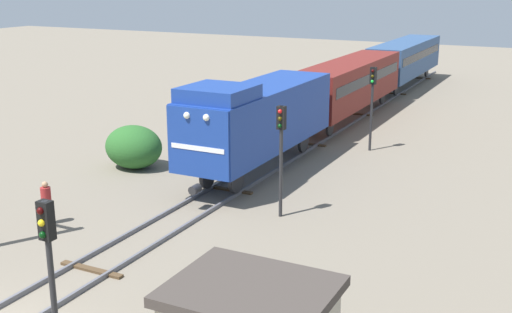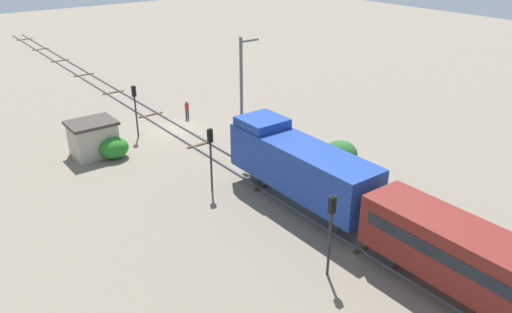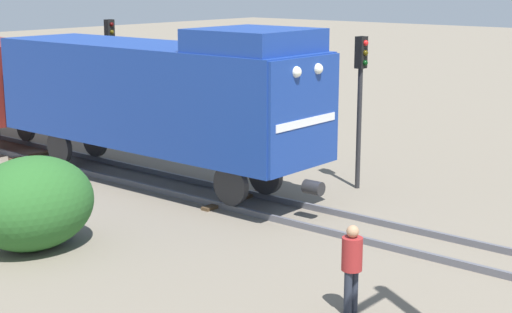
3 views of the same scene
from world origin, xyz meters
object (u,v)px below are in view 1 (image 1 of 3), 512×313
passenger_car_trailing (405,57)px  traffic_signal_mid (281,141)px  traffic_signal_near (49,259)px  worker_by_signal (46,199)px  passenger_car_leading (349,81)px  traffic_signal_far (372,93)px  locomotive (258,116)px

passenger_car_trailing → traffic_signal_mid: (3.40, -32.71, 0.54)m
passenger_car_trailing → traffic_signal_near: bearing=-85.9°
worker_by_signal → passenger_car_leading: bearing=-89.6°
passenger_car_trailing → traffic_signal_far: (3.60, -21.52, 0.61)m
locomotive → passenger_car_leading: size_ratio=0.83×
traffic_signal_near → traffic_signal_mid: (0.20, 11.96, -0.01)m
worker_by_signal → traffic_signal_far: bearing=-105.3°
locomotive → traffic_signal_far: bearing=60.7°
locomotive → passenger_car_trailing: 27.94m
locomotive → traffic_signal_near: locomotive is taller
passenger_car_leading → traffic_signal_far: traffic_signal_far is taller
traffic_signal_mid → traffic_signal_far: bearing=89.0°
traffic_signal_far → worker_by_signal: size_ratio=2.66×
passenger_car_trailing → passenger_car_leading: bearing=-90.0°
passenger_car_leading → traffic_signal_mid: traffic_signal_mid is taller
passenger_car_leading → traffic_signal_near: bearing=-83.9°
passenger_car_leading → traffic_signal_far: 7.82m
traffic_signal_mid → worker_by_signal: 9.18m
passenger_car_leading → traffic_signal_near: (3.20, -30.07, 0.55)m
traffic_signal_near → passenger_car_leading: bearing=96.1°
passenger_car_leading → worker_by_signal: bearing=-100.4°
traffic_signal_far → passenger_car_leading: bearing=117.5°
locomotive → passenger_car_leading: bearing=90.0°
passenger_car_leading → worker_by_signal: size_ratio=8.24×
traffic_signal_far → worker_by_signal: bearing=-116.1°
traffic_signal_mid → traffic_signal_far: traffic_signal_far is taller
locomotive → traffic_signal_mid: 5.87m
traffic_signal_mid → traffic_signal_far: 11.20m
traffic_signal_mid → worker_by_signal: (-7.60, -4.72, -2.07)m
traffic_signal_mid → worker_by_signal: size_ratio=2.60×
traffic_signal_near → passenger_car_trailing: bearing=94.1°
passenger_car_trailing → traffic_signal_far: bearing=-80.5°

